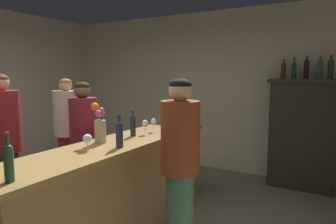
{
  "coord_description": "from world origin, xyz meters",
  "views": [
    {
      "loc": [
        2.39,
        -2.02,
        1.67
      ],
      "look_at": [
        0.99,
        0.37,
        1.33
      ],
      "focal_mm": 32.4,
      "sensor_mm": 36.0,
      "label": 1
    }
  ],
  "objects": [
    {
      "name": "display_bottle_midright",
      "position": [
        2.06,
        2.73,
        1.76
      ],
      "size": [
        0.08,
        0.08,
        0.32
      ],
      "color": "#2B5032",
      "rests_on": "display_cabinet"
    },
    {
      "name": "bar_counter",
      "position": [
        0.42,
        0.3,
        0.5
      ],
      "size": [
        0.64,
        2.83,
        0.99
      ],
      "color": "#966E47",
      "rests_on": "ground"
    },
    {
      "name": "wine_bottle_merlot",
      "position": [
        0.57,
        -0.92,
        1.13
      ],
      "size": [
        0.06,
        0.06,
        0.32
      ],
      "color": "#22492F",
      "rests_on": "bar_counter"
    },
    {
      "name": "wine_glass_mid",
      "position": [
        0.4,
        -0.08,
        1.09
      ],
      "size": [
        0.08,
        0.08,
        0.15
      ],
      "color": "white",
      "rests_on": "bar_counter"
    },
    {
      "name": "flower_arrangement",
      "position": [
        0.29,
        0.21,
        1.17
      ],
      "size": [
        0.13,
        0.13,
        0.41
      ],
      "color": "tan",
      "rests_on": "bar_counter"
    },
    {
      "name": "patron_tall",
      "position": [
        -0.91,
        0.84,
        0.88
      ],
      "size": [
        0.36,
        0.36,
        1.62
      ],
      "rotation": [
        0.0,
        0.0,
        -0.27
      ],
      "color": "maroon",
      "rests_on": "ground"
    },
    {
      "name": "wine_bottle_malbec",
      "position": [
        0.37,
        0.65,
        1.12
      ],
      "size": [
        0.06,
        0.06,
        0.3
      ],
      "color": "#192435",
      "rests_on": "bar_counter"
    },
    {
      "name": "wine_glass_rear",
      "position": [
        0.43,
        0.98,
        1.1
      ],
      "size": [
        0.06,
        0.06,
        0.16
      ],
      "color": "white",
      "rests_on": "bar_counter"
    },
    {
      "name": "display_bottle_midleft",
      "position": [
        1.72,
        2.73,
        1.75
      ],
      "size": [
        0.07,
        0.07,
        0.32
      ],
      "color": "#133F1F",
      "rests_on": "display_cabinet"
    },
    {
      "name": "cheese_plate",
      "position": [
        0.57,
        1.48,
        1.0
      ],
      "size": [
        0.18,
        0.18,
        0.01
      ],
      "primitive_type": "cylinder",
      "color": "white",
      "rests_on": "bar_counter"
    },
    {
      "name": "display_bottle_left",
      "position": [
        1.58,
        2.73,
        1.74
      ],
      "size": [
        0.08,
        0.08,
        0.29
      ],
      "color": "#432715",
      "rests_on": "display_cabinet"
    },
    {
      "name": "display_cabinet",
      "position": [
        1.89,
        2.73,
        0.84
      ],
      "size": [
        0.99,
        0.42,
        1.61
      ],
      "color": "#2C261D",
      "rests_on": "ground"
    },
    {
      "name": "display_bottle_center",
      "position": [
        1.89,
        2.73,
        1.76
      ],
      "size": [
        0.07,
        0.07,
        0.33
      ],
      "color": "black",
      "rests_on": "display_cabinet"
    },
    {
      "name": "wine_bottle_rose",
      "position": [
        0.58,
        0.15,
        1.13
      ],
      "size": [
        0.07,
        0.07,
        0.31
      ],
      "color": "#212B3D",
      "rests_on": "bar_counter"
    },
    {
      "name": "bartender",
      "position": [
        1.17,
        0.28,
        0.91
      ],
      "size": [
        0.34,
        0.34,
        1.64
      ],
      "rotation": [
        0.0,
        0.0,
        3.19
      ],
      "color": "#3E6A51",
      "rests_on": "ground"
    },
    {
      "name": "display_bottle_right",
      "position": [
        2.19,
        2.73,
        1.76
      ],
      "size": [
        0.07,
        0.07,
        0.34
      ],
      "color": "#143922",
      "rests_on": "display_cabinet"
    },
    {
      "name": "wine_glass_front",
      "position": [
        0.44,
        0.79,
        1.11
      ],
      "size": [
        0.07,
        0.07,
        0.17
      ],
      "color": "white",
      "rests_on": "bar_counter"
    },
    {
      "name": "patron_in_grey",
      "position": [
        -0.73,
        -0.17,
        0.92
      ],
      "size": [
        0.37,
        0.37,
        1.68
      ],
      "rotation": [
        0.0,
        0.0,
        0.7
      ],
      "color": "#342828",
      "rests_on": "ground"
    },
    {
      "name": "patron_in_navy",
      "position": [
        -0.29,
        0.55,
        0.88
      ],
      "size": [
        0.33,
        0.33,
        1.59
      ],
      "rotation": [
        0.0,
        0.0,
        -0.04
      ],
      "color": "#2D2D4D",
      "rests_on": "ground"
    },
    {
      "name": "wall_back",
      "position": [
        0.0,
        3.03,
        1.38
      ],
      "size": [
        5.4,
        0.12,
        2.75
      ],
      "primitive_type": "cube",
      "color": "beige",
      "rests_on": "ground"
    }
  ]
}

